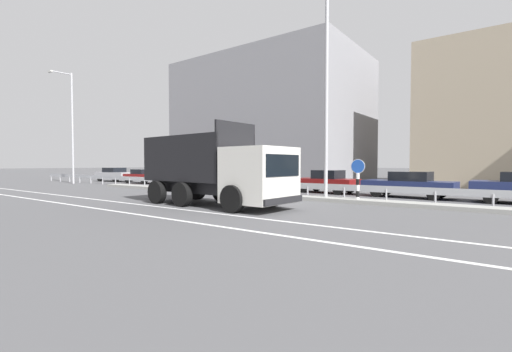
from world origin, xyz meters
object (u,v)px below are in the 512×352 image
at_px(parked_car_0, 115,174).
at_px(parked_car_3, 242,179).
at_px(street_lamp_1, 325,82).
at_px(dump_truck, 230,177).
at_px(parked_car_2, 186,177).
at_px(parked_car_4, 327,182).
at_px(median_road_sign, 358,180).
at_px(parked_car_5, 409,184).
at_px(parked_car_1, 144,176).
at_px(street_lamp_0, 71,123).

xyz_separation_m(parked_car_0, parked_car_3, (17.65, -0.59, -0.00)).
bearing_deg(street_lamp_1, dump_truck, -114.13).
xyz_separation_m(parked_car_2, parked_car_4, (12.95, 0.05, 0.03)).
bearing_deg(median_road_sign, parked_car_5, 72.58).
bearing_deg(parked_car_0, parked_car_1, 81.63).
height_order(street_lamp_0, parked_car_4, street_lamp_0).
relative_size(dump_truck, street_lamp_0, 0.74).
bearing_deg(parked_car_0, median_road_sign, 76.65).
bearing_deg(parked_car_3, parked_car_5, 95.02).
bearing_deg(parked_car_1, dump_truck, 61.28).
bearing_deg(parked_car_0, street_lamp_1, 76.09).
distance_m(median_road_sign, parked_car_3, 10.71).
distance_m(street_lamp_0, parked_car_2, 12.40).
height_order(dump_truck, parked_car_5, dump_truck).
bearing_deg(median_road_sign, parked_car_2, 165.46).
bearing_deg(parked_car_4, median_road_sign, -136.49).
xyz_separation_m(street_lamp_0, parked_car_2, (10.45, 4.56, -4.88)).
bearing_deg(parked_car_0, parked_car_5, 85.22).
bearing_deg(median_road_sign, street_lamp_0, -179.39).
height_order(median_road_sign, parked_car_3, median_road_sign).
bearing_deg(parked_car_3, median_road_sign, 72.36).
bearing_deg(parked_car_3, street_lamp_0, -72.75).
relative_size(dump_truck, parked_car_2, 1.65).
xyz_separation_m(dump_truck, street_lamp_0, (-23.14, 4.41, 4.28)).
relative_size(median_road_sign, parked_car_2, 0.45).
bearing_deg(parked_car_4, parked_car_1, 95.04).
relative_size(parked_car_0, parked_car_5, 0.97).
xyz_separation_m(dump_truck, parked_car_2, (-12.70, 8.97, -0.60)).
xyz_separation_m(street_lamp_1, parked_car_5, (3.00, 4.15, -5.13)).
bearing_deg(parked_car_0, street_lamp_0, 4.19).
height_order(median_road_sign, parked_car_0, median_road_sign).
distance_m(street_lamp_0, parked_car_3, 18.11).
distance_m(parked_car_0, parked_car_2, 11.15).
relative_size(parked_car_0, parked_car_1, 1.17).
relative_size(dump_truck, parked_car_1, 1.93).
distance_m(parked_car_0, parked_car_5, 28.95).
xyz_separation_m(street_lamp_1, parked_car_4, (-1.86, 4.32, -5.12)).
distance_m(street_lamp_0, parked_car_0, 6.81).
relative_size(street_lamp_1, parked_car_4, 2.68).
height_order(dump_truck, parked_car_0, dump_truck).
bearing_deg(dump_truck, parked_car_3, -141.17).
bearing_deg(street_lamp_0, dump_truck, -10.78).
bearing_deg(parked_car_1, street_lamp_1, 75.59).
distance_m(parked_car_3, parked_car_5, 11.30).
relative_size(median_road_sign, parked_car_5, 0.43).
bearing_deg(parked_car_1, parked_car_0, -97.40).
xyz_separation_m(street_lamp_0, parked_car_3, (16.96, 4.15, -4.84)).
height_order(dump_truck, parked_car_4, dump_truck).
bearing_deg(street_lamp_0, parked_car_5, 8.94).
xyz_separation_m(median_road_sign, parked_car_5, (1.31, 4.16, -0.34)).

